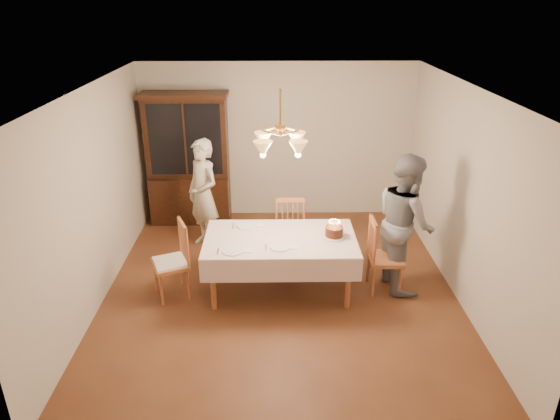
{
  "coord_description": "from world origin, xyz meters",
  "views": [
    {
      "loc": [
        -0.09,
        -5.6,
        3.57
      ],
      "look_at": [
        0.0,
        0.2,
        1.05
      ],
      "focal_mm": 32.0,
      "sensor_mm": 36.0,
      "label": 1
    }
  ],
  "objects_px": {
    "china_hutch": "(189,161)",
    "birthday_cake": "(334,232)",
    "chair_far_side": "(290,229)",
    "dining_table": "(280,243)",
    "elderly_woman": "(203,195)"
  },
  "relations": [
    {
      "from": "chair_far_side",
      "to": "elderly_woman",
      "type": "xyz_separation_m",
      "value": [
        -1.27,
        0.38,
        0.4
      ]
    },
    {
      "from": "dining_table",
      "to": "china_hutch",
      "type": "distance_m",
      "value": 2.72
    },
    {
      "from": "china_hutch",
      "to": "birthday_cake",
      "type": "xyz_separation_m",
      "value": [
        2.15,
        -2.24,
        -0.22
      ]
    },
    {
      "from": "elderly_woman",
      "to": "birthday_cake",
      "type": "height_order",
      "value": "elderly_woman"
    },
    {
      "from": "dining_table",
      "to": "birthday_cake",
      "type": "relative_size",
      "value": 6.33
    },
    {
      "from": "chair_far_side",
      "to": "china_hutch",
      "type": "bearing_deg",
      "value": 140.14
    },
    {
      "from": "china_hutch",
      "to": "birthday_cake",
      "type": "bearing_deg",
      "value": -46.17
    },
    {
      "from": "china_hutch",
      "to": "chair_far_side",
      "type": "bearing_deg",
      "value": -39.86
    },
    {
      "from": "dining_table",
      "to": "chair_far_side",
      "type": "distance_m",
      "value": 0.94
    },
    {
      "from": "dining_table",
      "to": "elderly_woman",
      "type": "height_order",
      "value": "elderly_woman"
    },
    {
      "from": "chair_far_side",
      "to": "elderly_woman",
      "type": "bearing_deg",
      "value": 163.48
    },
    {
      "from": "dining_table",
      "to": "birthday_cake",
      "type": "distance_m",
      "value": 0.69
    },
    {
      "from": "chair_far_side",
      "to": "elderly_woman",
      "type": "distance_m",
      "value": 1.38
    },
    {
      "from": "china_hutch",
      "to": "chair_far_side",
      "type": "relative_size",
      "value": 2.16
    },
    {
      "from": "china_hutch",
      "to": "elderly_woman",
      "type": "bearing_deg",
      "value": -70.17
    }
  ]
}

